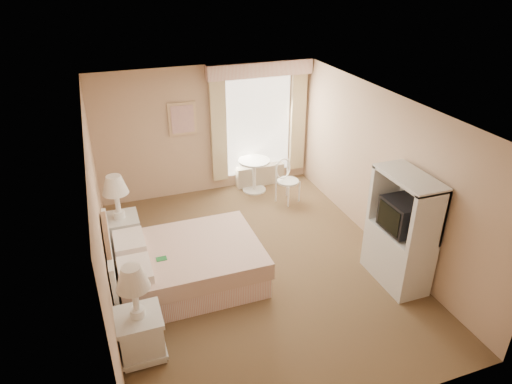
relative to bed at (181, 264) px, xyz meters
name	(u,v)px	position (x,y,z in m)	size (l,w,h in m)	color
room	(255,193)	(1.13, 0.04, 0.92)	(4.21, 5.51, 2.51)	brown
window	(260,122)	(2.18, 2.70, 1.01)	(2.05, 0.22, 2.51)	white
framed_art	(182,119)	(0.68, 2.76, 1.22)	(0.52, 0.04, 0.62)	#D8B084
bed	(181,264)	(0.00, 0.00, 0.00)	(2.07, 1.56, 1.38)	#DE9990
nightstand_near	(139,324)	(-0.71, -1.16, 0.14)	(0.52, 0.52, 1.26)	silver
nightstand_far	(121,225)	(-0.71, 1.11, 0.16)	(0.55, 0.55, 1.32)	silver
round_table	(254,170)	(1.97, 2.44, 0.11)	(0.63, 0.63, 0.66)	white
cafe_chair	(286,177)	(2.39, 1.83, 0.16)	(0.54, 0.54, 0.85)	white
armoire	(400,239)	(2.94, -0.95, 0.36)	(0.50, 1.01, 1.68)	silver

